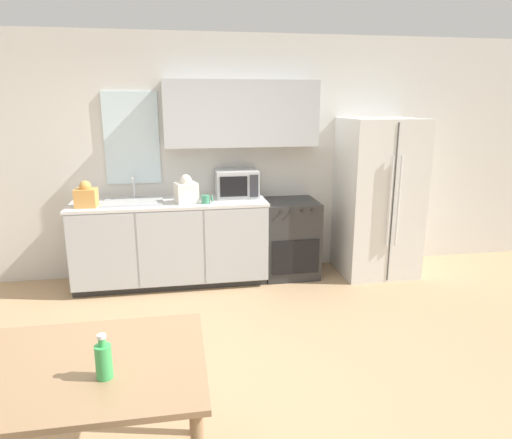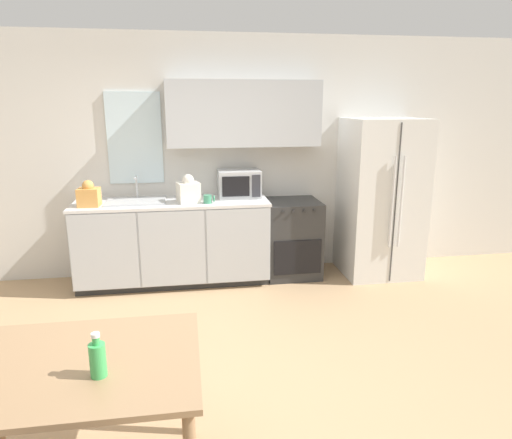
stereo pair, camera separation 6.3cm
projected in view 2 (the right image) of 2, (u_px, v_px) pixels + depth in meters
name	position (u px, v px, depth m)	size (l,w,h in m)	color
ground_plane	(204.00, 380.00, 3.33)	(12.00, 12.00, 0.00)	tan
wall_back	(199.00, 151.00, 5.15)	(12.00, 0.38, 2.70)	silver
kitchen_counter	(174.00, 242.00, 5.04)	(2.08, 0.66, 0.93)	#333333
oven_range	(292.00, 238.00, 5.27)	(0.61, 0.61, 0.88)	#2D2D2D
refrigerator	(381.00, 198.00, 5.24)	(0.84, 0.79, 1.80)	silver
kitchen_sink	(136.00, 201.00, 4.87)	(0.62, 0.44, 0.26)	#B7BABC
microwave	(239.00, 183.00, 5.10)	(0.46, 0.37, 0.30)	#B7BABC
coffee_mug	(208.00, 199.00, 4.81)	(0.12, 0.09, 0.09)	#3F8C66
grocery_bag_0	(188.00, 191.00, 4.81)	(0.26, 0.24, 0.30)	silver
grocery_bag_1	(89.00, 195.00, 4.65)	(0.22, 0.19, 0.27)	#DB994C
dining_table	(74.00, 381.00, 2.19)	(1.21, 0.88, 0.77)	#997551
drink_bottle	(98.00, 359.00, 2.04)	(0.07, 0.07, 0.21)	#3FB259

